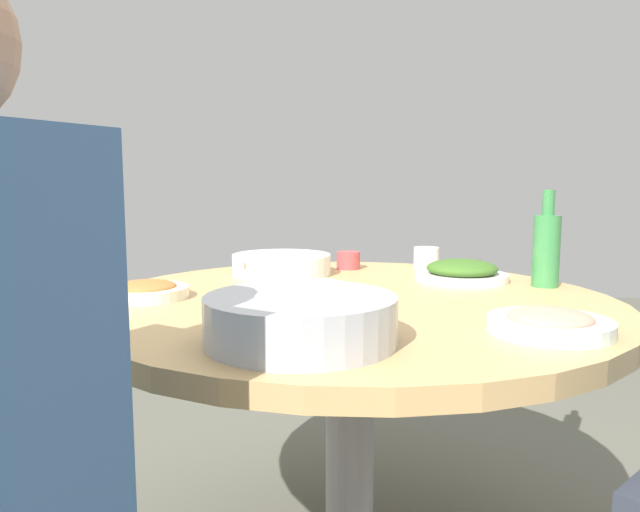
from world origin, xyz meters
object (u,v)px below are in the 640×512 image
rice_bowl (301,318)px  green_bottle (546,248)px  tea_cup_far (426,258)px  dish_greens (462,272)px  tea_cup_near (348,260)px  soup_bowl (282,265)px  dish_tofu_braise (145,290)px  dish_shrimp (550,323)px  round_dining_table (351,339)px

rice_bowl → green_bottle: green_bottle is taller
rice_bowl → tea_cup_far: size_ratio=4.09×
green_bottle → rice_bowl: bearing=140.1°
dish_greens → tea_cup_near: 0.36m
soup_bowl → dish_tofu_braise: (-0.38, 0.23, -0.01)m
dish_shrimp → green_bottle: bearing=-11.2°
tea_cup_near → rice_bowl: bearing=-179.2°
green_bottle → tea_cup_near: (0.23, 0.52, -0.07)m
dish_tofu_braise → tea_cup_near: tea_cup_near is taller
round_dining_table → green_bottle: bearing=-65.9°
dish_greens → dish_shrimp: dish_greens is taller
green_bottle → tea_cup_far: green_bottle is taller
rice_bowl → tea_cup_near: size_ratio=4.43×
round_dining_table → rice_bowl: rice_bowl is taller
dish_shrimp → tea_cup_near: size_ratio=3.00×
round_dining_table → dish_shrimp: bearing=-125.9°
dish_greens → tea_cup_near: size_ratio=3.44×
rice_bowl → dish_tofu_braise: 0.53m
soup_bowl → dish_tofu_braise: 0.45m
soup_bowl → green_bottle: (-0.09, -0.70, 0.07)m
rice_bowl → soup_bowl: (0.70, 0.19, -0.01)m
dish_tofu_braise → round_dining_table: bearing=-79.6°
rice_bowl → dish_tofu_braise: bearing=53.0°
dish_shrimp → tea_cup_near: bearing=31.1°
dish_greens → soup_bowl: bearing=86.6°
dish_shrimp → tea_cup_far: 0.79m
round_dining_table → dish_tofu_braise: dish_tofu_braise is taller
rice_bowl → soup_bowl: 0.73m
round_dining_table → soup_bowl: 0.40m
green_bottle → tea_cup_far: bearing=45.0°
rice_bowl → dish_greens: rice_bowl is taller
dish_greens → green_bottle: bearing=-106.7°
dish_greens → tea_cup_near: dish_greens is taller
tea_cup_near → soup_bowl: bearing=128.1°
soup_bowl → dish_tofu_braise: bearing=149.0°
dish_tofu_braise → dish_shrimp: (-0.19, -0.84, 0.00)m
dish_shrimp → tea_cup_far: bearing=14.0°
dish_greens → dish_shrimp: (-0.54, -0.10, -0.01)m
soup_bowl → rice_bowl: bearing=-165.0°
soup_bowl → dish_greens: bearing=-93.4°
dish_tofu_braise → soup_bowl: bearing=-31.0°
round_dining_table → rice_bowl: size_ratio=3.82×
soup_bowl → dish_shrimp: 0.83m
soup_bowl → round_dining_table: bearing=-142.6°
round_dining_table → tea_cup_near: size_ratio=16.91×
dish_greens → dish_tofu_braise: bearing=115.9°
rice_bowl → green_bottle: 0.80m
soup_bowl → tea_cup_near: 0.23m
rice_bowl → tea_cup_near: 0.84m
rice_bowl → dish_shrimp: 0.44m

